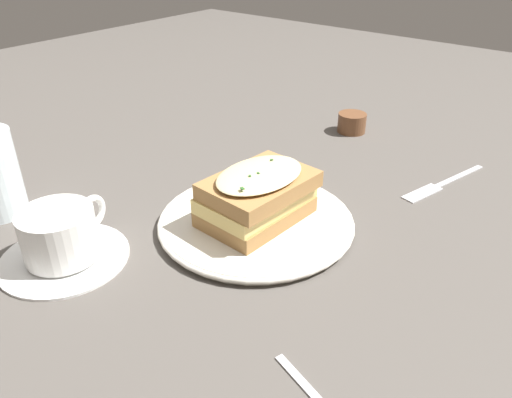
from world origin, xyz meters
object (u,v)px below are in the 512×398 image
(sandwich, at_px, (257,196))
(teacup_with_saucer, at_px, (61,239))
(fork, at_px, (437,186))
(condiment_pot, at_px, (352,123))
(dinner_plate, at_px, (256,221))

(sandwich, bearing_deg, teacup_with_saucer, 145.78)
(sandwich, xyz_separation_m, fork, (0.26, -0.14, -0.05))
(sandwich, xyz_separation_m, condiment_pot, (0.37, 0.07, -0.03))
(teacup_with_saucer, bearing_deg, dinner_plate, -46.00)
(dinner_plate, distance_m, sandwich, 0.04)
(dinner_plate, distance_m, fork, 0.30)
(sandwich, relative_size, teacup_with_saucer, 0.96)
(condiment_pot, bearing_deg, sandwich, -169.67)
(teacup_with_saucer, height_order, fork, teacup_with_saucer)
(teacup_with_saucer, xyz_separation_m, fork, (0.46, -0.28, -0.03))
(teacup_with_saucer, bearing_deg, fork, -43.75)
(sandwich, height_order, condiment_pot, sandwich)
(dinner_plate, xyz_separation_m, condiment_pot, (0.37, 0.07, 0.01))
(teacup_with_saucer, bearing_deg, condiment_pot, -19.12)
(fork, height_order, condiment_pot, condiment_pot)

